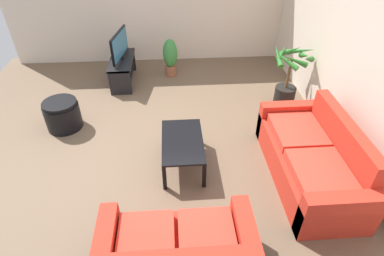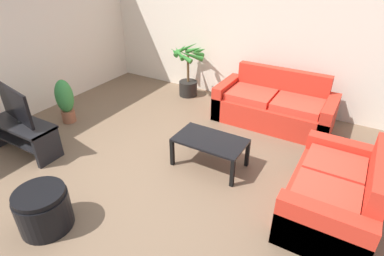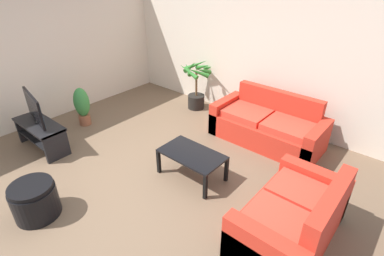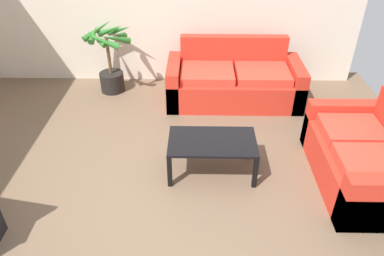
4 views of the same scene
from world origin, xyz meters
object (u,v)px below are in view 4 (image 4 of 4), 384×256
object	(u,v)px
coffee_table	(212,145)
couch_loveseat	(364,159)
potted_palm	(110,61)
couch_main	(234,82)

from	to	relation	value
coffee_table	couch_loveseat	bearing A→B (deg)	-4.40
couch_loveseat	potted_palm	bearing A→B (deg)	146.71
couch_main	couch_loveseat	bearing A→B (deg)	-54.96
couch_loveseat	coffee_table	xyz separation A→B (m)	(-1.66, 0.13, 0.08)
couch_loveseat	potted_palm	xyz separation A→B (m)	(-3.20, 2.10, 0.21)
couch_main	potted_palm	world-z (taller)	potted_palm
couch_main	coffee_table	xyz separation A→B (m)	(-0.38, -1.70, 0.08)
couch_loveseat	couch_main	bearing A→B (deg)	125.04
couch_loveseat	potted_palm	distance (m)	3.83
couch_loveseat	potted_palm	world-z (taller)	potted_palm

